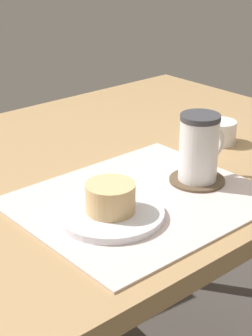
{
  "coord_description": "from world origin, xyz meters",
  "views": [
    {
      "loc": [
        -0.56,
        -0.83,
        1.18
      ],
      "look_at": [
        0.04,
        -0.15,
        0.77
      ],
      "focal_mm": 60.0,
      "sensor_mm": 36.0,
      "label": 1
    }
  ],
  "objects_px": {
    "pastry": "(110,198)",
    "coffee_mug": "(200,147)",
    "sugar_bowl": "(220,132)",
    "pastry_plate": "(111,214)",
    "dining_table": "(62,206)"
  },
  "relations": [
    {
      "from": "pastry_plate",
      "to": "pastry",
      "type": "bearing_deg",
      "value": 0.0
    },
    {
      "from": "pastry",
      "to": "coffee_mug",
      "type": "relative_size",
      "value": 0.65
    },
    {
      "from": "coffee_mug",
      "to": "dining_table",
      "type": "bearing_deg",
      "value": 129.41
    },
    {
      "from": "pastry",
      "to": "sugar_bowl",
      "type": "xyz_separation_m",
      "value": [
        0.4,
        0.11,
        -0.02
      ]
    },
    {
      "from": "sugar_bowl",
      "to": "dining_table",
      "type": "bearing_deg",
      "value": 164.45
    },
    {
      "from": "pastry_plate",
      "to": "coffee_mug",
      "type": "bearing_deg",
      "value": 0.07
    },
    {
      "from": "pastry_plate",
      "to": "coffee_mug",
      "type": "height_order",
      "value": "coffee_mug"
    },
    {
      "from": "pastry_plate",
      "to": "dining_table",
      "type": "bearing_deg",
      "value": 78.11
    },
    {
      "from": "pastry_plate",
      "to": "sugar_bowl",
      "type": "bearing_deg",
      "value": 14.9
    },
    {
      "from": "pastry_plate",
      "to": "coffee_mug",
      "type": "relative_size",
      "value": 1.42
    },
    {
      "from": "coffee_mug",
      "to": "sugar_bowl",
      "type": "height_order",
      "value": "coffee_mug"
    },
    {
      "from": "sugar_bowl",
      "to": "pastry_plate",
      "type": "bearing_deg",
      "value": -165.1
    },
    {
      "from": "pastry",
      "to": "coffee_mug",
      "type": "height_order",
      "value": "coffee_mug"
    },
    {
      "from": "dining_table",
      "to": "pastry",
      "type": "relative_size",
      "value": 16.8
    },
    {
      "from": "coffee_mug",
      "to": "sugar_bowl",
      "type": "distance_m",
      "value": 0.22
    }
  ]
}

